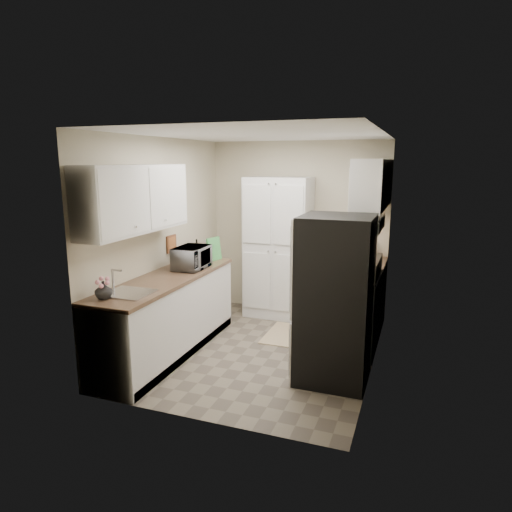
{
  "coord_description": "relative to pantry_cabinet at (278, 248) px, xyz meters",
  "views": [
    {
      "loc": [
        1.7,
        -4.81,
        2.22
      ],
      "look_at": [
        -0.11,
        0.15,
        1.11
      ],
      "focal_mm": 32.0,
      "sensor_mm": 36.0,
      "label": 1
    }
  ],
  "objects": [
    {
      "name": "countertop_right",
      "position": [
        1.19,
        -0.12,
        -0.1
      ],
      "size": [
        0.63,
        0.83,
        0.04
      ],
      "primitive_type": "cube",
      "color": "brown",
      "rests_on": "base_cabinet_right"
    },
    {
      "name": "flower_vase",
      "position": [
        -0.91,
        -2.69,
        0.01
      ],
      "size": [
        0.2,
        0.2,
        0.17
      ],
      "primitive_type": "imported",
      "rotation": [
        0.0,
        0.0,
        -0.21
      ],
      "color": "silver",
      "rests_on": "countertop_left"
    },
    {
      "name": "toaster_oven",
      "position": [
        1.16,
        -0.07,
        0.04
      ],
      "size": [
        0.45,
        0.5,
        0.23
      ],
      "primitive_type": "cube",
      "rotation": [
        0.0,
        0.0,
        -0.42
      ],
      "color": "silver",
      "rests_on": "countertop_right"
    },
    {
      "name": "countertop_left",
      "position": [
        -0.79,
        -1.75,
        -0.1
      ],
      "size": [
        0.63,
        2.33,
        0.04
      ],
      "primitive_type": "cube",
      "color": "brown",
      "rests_on": "base_cabinet_left"
    },
    {
      "name": "microwave",
      "position": [
        -0.71,
        -1.28,
        0.06
      ],
      "size": [
        0.35,
        0.51,
        0.27
      ],
      "primitive_type": "imported",
      "rotation": [
        0.0,
        0.0,
        1.61
      ],
      "color": "#AEAFB2",
      "rests_on": "countertop_left"
    },
    {
      "name": "refrigerator",
      "position": [
        1.14,
        -1.73,
        -0.15
      ],
      "size": [
        0.7,
        0.72,
        1.7
      ],
      "primitive_type": "cube",
      "color": "#B7B7BC",
      "rests_on": "ground"
    },
    {
      "name": "cutting_board",
      "position": [
        -0.66,
        -0.75,
        0.07
      ],
      "size": [
        0.08,
        0.24,
        0.31
      ],
      "primitive_type": "cube",
      "rotation": [
        0.0,
        0.0,
        -0.25
      ],
      "color": "#419949",
      "rests_on": "countertop_left"
    },
    {
      "name": "pantry_cabinet",
      "position": [
        0.0,
        0.0,
        0.0
      ],
      "size": [
        0.9,
        0.55,
        2.0
      ],
      "primitive_type": "cube",
      "color": "silver",
      "rests_on": "ground"
    },
    {
      "name": "room_shell",
      "position": [
        0.18,
        -1.32,
        0.63
      ],
      "size": [
        2.64,
        3.24,
        2.52
      ],
      "color": "beige",
      "rests_on": "ground"
    },
    {
      "name": "electric_range",
      "position": [
        1.17,
        -0.93,
        -0.52
      ],
      "size": [
        0.71,
        0.78,
        1.13
      ],
      "color": "#B7B7BC",
      "rests_on": "ground"
    },
    {
      "name": "ground",
      "position": [
        0.2,
        -1.32,
        -1.0
      ],
      "size": [
        3.2,
        3.2,
        0.0
      ],
      "primitive_type": "plane",
      "color": "#665B4C",
      "rests_on": "ground"
    },
    {
      "name": "base_cabinet_right",
      "position": [
        1.19,
        -0.12,
        -0.56
      ],
      "size": [
        0.6,
        0.8,
        0.88
      ],
      "primitive_type": "cube",
      "color": "silver",
      "rests_on": "ground"
    },
    {
      "name": "base_cabinet_left",
      "position": [
        -0.79,
        -1.75,
        -0.56
      ],
      "size": [
        0.6,
        2.3,
        0.88
      ],
      "primitive_type": "cube",
      "color": "silver",
      "rests_on": "ground"
    },
    {
      "name": "kitchen_mat",
      "position": [
        0.35,
        -0.73,
        -0.99
      ],
      "size": [
        0.51,
        0.81,
        0.01
      ],
      "primitive_type": "cube",
      "rotation": [
        0.0,
        0.0,
        0.0
      ],
      "color": "tan",
      "rests_on": "ground"
    },
    {
      "name": "fruit_basket",
      "position": [
        1.13,
        -0.08,
        0.21
      ],
      "size": [
        0.32,
        0.32,
        0.11
      ],
      "primitive_type": null,
      "rotation": [
        0.0,
        0.0,
        -0.28
      ],
      "color": "#FF8000",
      "rests_on": "toaster_oven"
    },
    {
      "name": "wine_bottle",
      "position": [
        -0.89,
        -0.8,
        0.05
      ],
      "size": [
        0.07,
        0.07,
        0.26
      ],
      "primitive_type": "cylinder",
      "color": "black",
      "rests_on": "countertop_left"
    }
  ]
}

